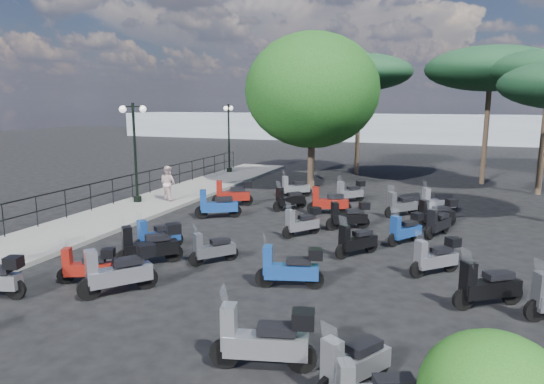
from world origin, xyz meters
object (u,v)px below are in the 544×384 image
(scooter_13, at_px, (290,268))
(scooter_29, at_px, (437,202))
(lamp_post_2, at_px, (229,133))
(scooter_23, at_px, (401,205))
(scooter_28, at_px, (438,224))
(pine_2, at_px, (360,73))
(scooter_14, at_px, (213,249))
(scooter_20, at_px, (436,257))
(scooter_11, at_px, (328,202))
(pine_0, at_px, (491,69))
(scooter_7, at_px, (87,266))
(scooter_16, at_px, (349,216))
(pedestrian_far, at_px, (168,183))
(scooter_3, at_px, (217,206))
(scooter_21, at_px, (356,242))
(scooter_19, at_px, (353,365))
(scooter_17, at_px, (350,192))
(scooter_9, at_px, (157,236))
(scooter_8, at_px, (119,271))
(scooter_2, at_px, (150,246))
(scooter_10, at_px, (289,200))
(scooter_27, at_px, (406,229))
(broadleaf_tree, at_px, (312,91))
(scooter_26, at_px, (487,287))
(scooter_12, at_px, (264,340))
(scooter_15, at_px, (302,223))
(scooter_5, at_px, (295,188))
(scooter_4, at_px, (233,194))
(lamp_post_1, at_px, (135,146))
(scooter_22, at_px, (437,214))

(scooter_13, xyz_separation_m, scooter_29, (3.10, 9.69, -0.04))
(lamp_post_2, bearing_deg, scooter_23, -42.07)
(scooter_28, distance_m, pine_2, 15.56)
(scooter_14, bearing_deg, scooter_20, -127.92)
(scooter_11, height_order, pine_0, pine_0)
(scooter_7, relative_size, scooter_16, 0.96)
(pedestrian_far, distance_m, scooter_3, 3.78)
(scooter_21, relative_size, pine_0, 0.18)
(scooter_11, xyz_separation_m, scooter_20, (4.29, -5.79, -0.03))
(scooter_3, distance_m, scooter_19, 11.97)
(lamp_post_2, bearing_deg, pedestrian_far, -88.44)
(lamp_post_2, relative_size, scooter_28, 2.77)
(scooter_23, bearing_deg, scooter_28, 163.32)
(scooter_16, relative_size, scooter_17, 1.15)
(lamp_post_2, height_order, pedestrian_far, lamp_post_2)
(scooter_9, bearing_deg, scooter_8, 141.52)
(pedestrian_far, xyz_separation_m, scooter_2, (4.04, -7.36, -0.37))
(scooter_10, relative_size, scooter_27, 0.94)
(scooter_11, distance_m, scooter_20, 7.20)
(scooter_8, bearing_deg, lamp_post_2, -33.26)
(scooter_19, height_order, scooter_20, scooter_19)
(broadleaf_tree, bearing_deg, scooter_26, -59.58)
(scooter_10, distance_m, scooter_21, 6.40)
(scooter_19, bearing_deg, scooter_12, 28.56)
(broadleaf_tree, bearing_deg, scooter_9, -96.90)
(scooter_8, relative_size, scooter_20, 1.24)
(scooter_12, relative_size, scooter_21, 1.35)
(scooter_14, relative_size, scooter_27, 0.86)
(scooter_26, xyz_separation_m, scooter_28, (-1.18, 5.69, -0.04))
(scooter_13, distance_m, scooter_28, 6.91)
(scooter_15, xyz_separation_m, scooter_21, (2.11, -1.53, -0.02))
(scooter_19, bearing_deg, scooter_5, -37.22)
(scooter_12, xyz_separation_m, scooter_16, (-0.50, 9.61, -0.07))
(scooter_8, xyz_separation_m, scooter_15, (2.59, 6.32, -0.10))
(scooter_16, height_order, pine_2, pine_2)
(scooter_4, bearing_deg, scooter_28, -127.91)
(lamp_post_1, relative_size, pedestrian_far, 2.77)
(scooter_8, distance_m, scooter_14, 2.93)
(scooter_3, distance_m, pine_2, 15.15)
(scooter_27, bearing_deg, scooter_5, -13.70)
(scooter_26, xyz_separation_m, broadleaf_tree, (-7.70, 13.11, 4.55))
(scooter_26, height_order, scooter_27, scooter_26)
(scooter_9, xyz_separation_m, scooter_10, (2.02, 6.73, -0.00))
(scooter_13, distance_m, pine_0, 19.78)
(scooter_12, bearing_deg, broadleaf_tree, -0.82)
(scooter_22, bearing_deg, pine_2, -14.24)
(pedestrian_far, height_order, scooter_8, pedestrian_far)
(pine_0, bearing_deg, scooter_9, -120.80)
(pine_0, bearing_deg, broadleaf_tree, -151.20)
(scooter_11, bearing_deg, scooter_26, -163.93)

